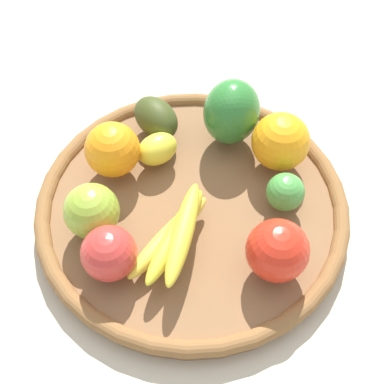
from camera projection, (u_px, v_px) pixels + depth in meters
The scene contains 12 objects.
ground_plane at pixel (192, 215), 0.79m from camera, with size 2.40×2.40×0.00m, color beige.
basket at pixel (192, 208), 0.77m from camera, with size 0.43×0.43×0.04m.
apple_0 at pixel (277, 251), 0.67m from camera, with size 0.08×0.08×0.08m, color red.
lemon_0 at pixel (157, 149), 0.79m from camera, with size 0.06×0.04×0.04m, color yellow.
banana_bunch at pixel (175, 235), 0.70m from camera, with size 0.09×0.16×0.05m.
orange_1 at pixel (281, 142), 0.77m from camera, with size 0.08×0.08×0.08m, color orange.
lime_0 at pixel (285, 192), 0.74m from camera, with size 0.05×0.05×0.05m, color #489941.
avocado at pixel (156, 118), 0.82m from camera, with size 0.08×0.05×0.05m, color #374119.
apple_2 at pixel (92, 211), 0.71m from camera, with size 0.07×0.07×0.07m, color #8CAA32.
bell_pepper at pixel (232, 112), 0.79m from camera, with size 0.09×0.08×0.10m, color #2E7831.
orange_0 at pixel (112, 150), 0.76m from camera, with size 0.08×0.08×0.08m, color orange.
apple_1 at pixel (109, 253), 0.67m from camera, with size 0.07×0.07×0.07m, color red.
Camera 1 is at (-0.26, 0.36, 0.66)m, focal length 51.79 mm.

